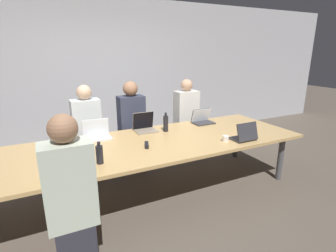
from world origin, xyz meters
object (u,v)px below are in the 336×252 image
laptop_far_right (202,119)px  laptop_far_midleft (97,133)px  laptop_near_right (245,135)px  person_far_right (186,120)px  bottle_near_left (99,154)px  laptop_near_left (75,167)px  cup_near_right (226,139)px  laptop_far_center (145,126)px  cup_far_midleft (77,140)px  stapler (147,145)px  bottle_far_center (166,123)px  person_far_midleft (88,133)px  person_far_center (132,127)px  person_near_left (71,199)px

laptop_far_right → laptop_far_midleft: 1.67m
laptop_near_right → person_far_right: bearing=-88.3°
bottle_near_left → laptop_near_right: 1.84m
laptop_near_left → laptop_far_midleft: size_ratio=0.95×
laptop_far_midleft → laptop_far_right: bearing=-0.3°
laptop_near_right → cup_near_right: laptop_near_right is taller
laptop_far_center → cup_far_midleft: bearing=-174.7°
cup_far_midleft → stapler: cup_far_midleft is taller
laptop_far_midleft → person_far_right: bearing=16.1°
bottle_far_center → laptop_far_center: bearing=149.2°
laptop_far_right → person_far_midleft: 1.78m
laptop_far_center → person_far_midleft: (-0.74, 0.41, -0.13)m
bottle_near_left → bottle_far_center: 1.30m
laptop_far_right → bottle_near_left: size_ratio=1.41×
laptop_far_right → laptop_near_left: laptop_near_left is taller
laptop_near_right → laptop_near_left: bearing=0.9°
bottle_far_center → cup_far_midleft: (-1.21, 0.07, -0.08)m
person_far_right → bottle_near_left: size_ratio=5.83×
person_far_midleft → bottle_near_left: bearing=-94.1°
laptop_near_left → person_far_midleft: (0.36, 1.41, -0.13)m
person_far_center → stapler: size_ratio=8.95×
person_near_left → cup_far_midleft: person_near_left is taller
laptop_near_left → person_far_midleft: 1.46m
laptop_near_right → bottle_near_left: bearing=-3.7°
bottle_near_left → laptop_near_right: laptop_near_right is taller
laptop_far_midleft → cup_near_right: laptop_far_midleft is taller
laptop_near_right → person_far_midleft: bearing=-38.3°
person_far_right → laptop_near_left: (-2.06, -1.46, 0.13)m
person_near_left → person_far_center: 2.10m
cup_far_midleft → person_far_right: bearing=16.0°
laptop_far_center → laptop_near_right: 1.40m
laptop_far_center → person_far_midleft: size_ratio=0.22×
person_far_midleft → cup_near_right: size_ratio=17.09×
bottle_far_center → laptop_far_midleft: bearing=171.6°
laptop_near_right → cup_near_right: (-0.24, 0.08, -0.03)m
bottle_far_center → cup_near_right: bottle_far_center is taller
laptop_far_right → bottle_near_left: 1.99m
bottle_near_left → cup_near_right: 1.60m
bottle_far_center → cup_far_midleft: bearing=176.7°
laptop_far_center → stapler: (-0.22, -0.62, -0.05)m
cup_far_midleft → laptop_near_right: (1.96, -0.88, 0.03)m
bottle_near_left → cup_far_midleft: size_ratio=2.78×
cup_far_midleft → laptop_near_left: bearing=-99.3°
person_far_midleft → cup_far_midleft: bearing=-112.5°
laptop_far_center → laptop_near_right: laptop_far_center is taller
person_far_midleft → laptop_near_right: bearing=-38.3°
person_near_left → laptop_far_center: person_near_left is taller
laptop_far_right → cup_near_right: size_ratio=4.12×
laptop_near_right → cup_far_midleft: bearing=-24.2°
cup_far_midleft → stapler: 0.90m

